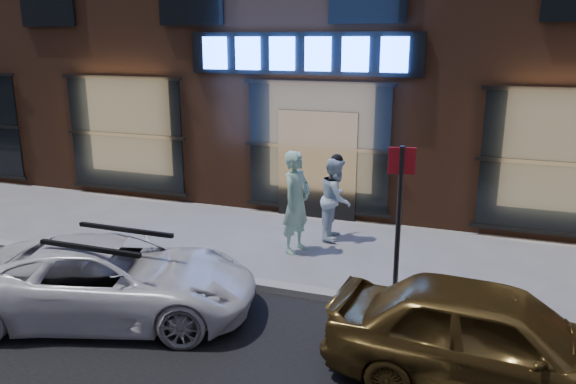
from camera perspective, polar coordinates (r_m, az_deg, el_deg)
name	(u,v)px	position (r m, az deg, el deg)	size (l,w,h in m)	color
ground	(246,286)	(9.32, -4.26, -9.52)	(90.00, 90.00, 0.00)	slate
curb	(246,283)	(9.30, -4.27, -9.18)	(60.00, 0.25, 0.12)	gray
man_bowtie	(296,202)	(10.45, 0.85, -1.04)	(0.70, 0.46, 1.93)	#A5D8BC
man_cap	(336,198)	(11.22, 4.89, -0.66)	(0.81, 0.63, 1.66)	silver
white_suv	(112,280)	(8.52, -17.47, -8.48)	(1.90, 4.13, 1.15)	white
gold_sedan	(492,339)	(6.92, 20.06, -13.89)	(1.51, 3.75, 1.28)	brown
sign_post	(399,211)	(8.36, 11.22, -1.91)	(0.39, 0.11, 2.44)	#262628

